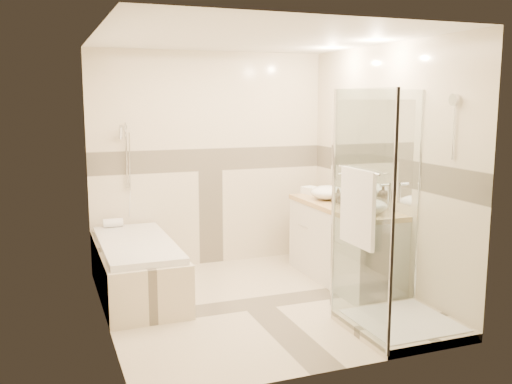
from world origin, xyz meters
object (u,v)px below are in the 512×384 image
object	(u,v)px
bathtub	(137,265)
vanity	(343,243)
shower_enclosure	(388,272)
amenity_bottle_a	(345,199)
vessel_sink_near	(328,192)
vessel_sink_far	(369,206)
amenity_bottle_b	(338,196)

from	to	relation	value
bathtub	vanity	distance (m)	2.18
shower_enclosure	amenity_bottle_a	distance (m)	1.32
vessel_sink_near	vessel_sink_far	size ratio (longest dim) A/B	1.07
vanity	vessel_sink_near	bearing A→B (deg)	93.37
vanity	amenity_bottle_b	bearing A→B (deg)	100.86
vessel_sink_near	amenity_bottle_a	xyz separation A→B (m)	(0.00, -0.38, -0.01)
amenity_bottle_b	vessel_sink_near	bearing A→B (deg)	90.00
vanity	amenity_bottle_b	distance (m)	0.51
bathtub	vessel_sink_near	bearing A→B (deg)	-0.29
vessel_sink_near	amenity_bottle_a	bearing A→B (deg)	-90.00
bathtub	amenity_bottle_b	world-z (taller)	amenity_bottle_b
vessel_sink_far	amenity_bottle_b	xyz separation A→B (m)	(0.00, 0.62, 0.01)
amenity_bottle_a	amenity_bottle_b	world-z (taller)	amenity_bottle_b
vessel_sink_near	bathtub	bearing A→B (deg)	179.71
vessel_sink_far	vanity	bearing A→B (deg)	87.79
vessel_sink_far	amenity_bottle_b	distance (m)	0.62
shower_enclosure	amenity_bottle_b	xyz separation A→B (m)	(0.27, 1.37, 0.42)
bathtub	vessel_sink_far	world-z (taller)	vessel_sink_far
bathtub	vanity	xyz separation A→B (m)	(2.15, -0.35, 0.12)
shower_enclosure	vessel_sink_far	world-z (taller)	shower_enclosure
bathtub	shower_enclosure	xyz separation A→B (m)	(1.86, -1.62, 0.20)
amenity_bottle_b	vessel_sink_far	bearing A→B (deg)	-90.00
amenity_bottle_a	vessel_sink_near	bearing A→B (deg)	90.00
vanity	vessel_sink_near	size ratio (longest dim) A/B	4.19
vessel_sink_near	amenity_bottle_b	xyz separation A→B (m)	(0.00, -0.24, 0.00)
vessel_sink_near	vanity	bearing A→B (deg)	-86.63
vanity	vessel_sink_far	size ratio (longest dim) A/B	4.49
vanity	shower_enclosure	size ratio (longest dim) A/B	0.79
bathtub	vessel_sink_far	distance (m)	2.38
vanity	shower_enclosure	distance (m)	1.31
shower_enclosure	vessel_sink_near	size ratio (longest dim) A/B	5.28
shower_enclosure	vessel_sink_near	bearing A→B (deg)	80.38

